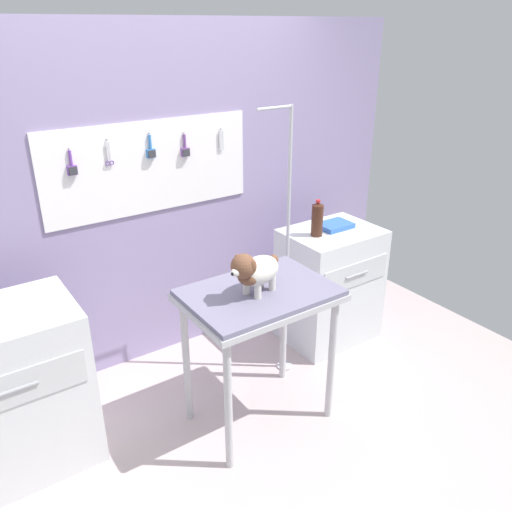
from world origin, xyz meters
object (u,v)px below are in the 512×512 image
Objects in this scene: grooming_table at (259,307)px; grooming_arm at (286,258)px; cabinet_right at (329,285)px; counter_left at (8,393)px; soda_bottle at (317,219)px; dog at (255,271)px.

grooming_table is 0.49× the size of grooming_arm.
counter_left is at bearing -179.96° from cabinet_right.
counter_left is 2.18m from soda_bottle.
grooming_arm is 1.95× the size of counter_left.
cabinet_right is at bearing 25.52° from grooming_table.
dog is at bearing -153.81° from grooming_table.
counter_left is at bearing 179.94° from soda_bottle.
soda_bottle is at bearing 29.55° from grooming_table.
grooming_table is at bearing 26.19° from dog.
soda_bottle is (0.38, 0.14, 0.15)m from grooming_arm.
counter_left is at bearing 160.40° from grooming_table.
counter_left is 1.06× the size of cabinet_right.
counter_left is (-1.30, 0.46, -0.32)m from grooming_table.
grooming_arm is 2.07× the size of cabinet_right.
grooming_arm reaches higher than grooming_table.
grooming_table is at bearing -143.89° from grooming_arm.
grooming_table is at bearing -154.48° from cabinet_right.
grooming_arm reaches higher than counter_left.
dog is at bearing -144.80° from grooming_arm.
dog is 1.46m from counter_left.
counter_left is (-1.74, 0.15, -0.39)m from grooming_arm.
grooming_arm is 0.70m from cabinet_right.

